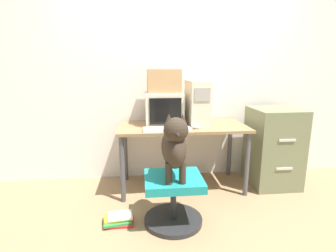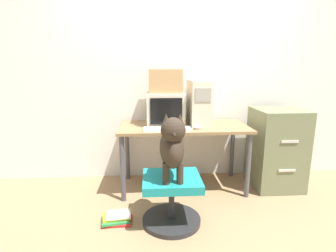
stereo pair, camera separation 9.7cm
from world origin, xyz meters
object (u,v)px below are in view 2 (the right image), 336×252
pc_tower (199,103)px  office_chair (172,197)px  filing_cabinet (276,148)px  crt_monitor (165,108)px  cardboard_box (165,81)px  book_stack_floor (117,218)px  keyboard (167,129)px  dog (172,145)px

pc_tower → office_chair: bearing=-115.5°
filing_cabinet → crt_monitor: bearing=174.3°
crt_monitor → cardboard_box: bearing=90.0°
crt_monitor → book_stack_floor: (-0.47, -0.75, -0.86)m
pc_tower → filing_cabinet: 1.02m
keyboard → filing_cabinet: filing_cabinet is taller
keyboard → cardboard_box: 0.56m
cardboard_box → book_stack_floor: size_ratio=1.31×
crt_monitor → dog: (0.01, -0.82, -0.17)m
filing_cabinet → cardboard_box: 1.45m
dog → filing_cabinet: bearing=29.7°
pc_tower → filing_cabinet: size_ratio=0.54×
crt_monitor → dog: size_ratio=0.71×
keyboard → filing_cabinet: (1.24, 0.19, -0.29)m
crt_monitor → filing_cabinet: size_ratio=0.45×
pc_tower → book_stack_floor: bearing=-139.4°
dog → filing_cabinet: size_ratio=0.64×
office_chair → book_stack_floor: (-0.48, 0.03, -0.20)m
dog → cardboard_box: (-0.01, 0.83, 0.47)m
pc_tower → dog: size_ratio=0.85×
pc_tower → dog: pc_tower is taller
crt_monitor → office_chair: (0.01, -0.78, -0.66)m
office_chair → cardboard_box: bearing=90.8°
filing_cabinet → cardboard_box: (-1.24, 0.13, 0.75)m
keyboard → book_stack_floor: keyboard is taller
cardboard_box → book_stack_floor: (-0.47, -0.76, -1.15)m
office_chair → book_stack_floor: office_chair is taller
filing_cabinet → book_stack_floor: filing_cabinet is taller
keyboard → filing_cabinet: size_ratio=0.53×
crt_monitor → pc_tower: pc_tower is taller
crt_monitor → cardboard_box: 0.30m
crt_monitor → filing_cabinet: 1.32m
filing_cabinet → book_stack_floor: 1.86m
keyboard → cardboard_box: cardboard_box is taller
crt_monitor → cardboard_box: cardboard_box is taller
crt_monitor → office_chair: size_ratio=0.79×
keyboard → office_chair: 0.68m
dog → filing_cabinet: 1.44m
crt_monitor → pc_tower: (0.36, -0.04, 0.07)m
office_chair → cardboard_box: size_ratio=1.46×
crt_monitor → keyboard: size_ratio=0.85×
book_stack_floor → dog: bearing=-8.2°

